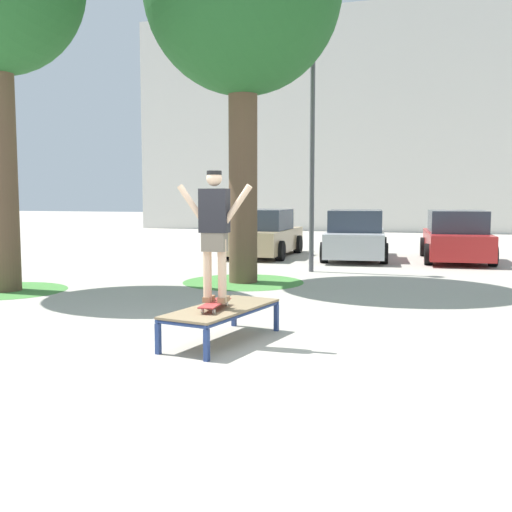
% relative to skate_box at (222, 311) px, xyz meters
% --- Properties ---
extents(ground_plane, '(120.00, 120.00, 0.00)m').
position_rel_skate_box_xyz_m(ground_plane, '(0.02, -0.61, -0.41)').
color(ground_plane, '#B2AA9E').
extents(building_facade, '(32.75, 4.00, 12.07)m').
position_rel_skate_box_xyz_m(building_facade, '(1.58, 27.69, 5.62)').
color(building_facade, silver).
rests_on(building_facade, ground).
extents(skate_box, '(1.10, 2.01, 0.46)m').
position_rel_skate_box_xyz_m(skate_box, '(0.00, 0.00, 0.00)').
color(skate_box, navy).
rests_on(skate_box, ground).
extents(skateboard, '(0.25, 0.81, 0.09)m').
position_rel_skate_box_xyz_m(skateboard, '(-0.03, -0.17, 0.12)').
color(skateboard, '#B23333').
rests_on(skateboard, skate_box).
extents(skater, '(1.00, 0.30, 1.69)m').
position_rel_skate_box_xyz_m(skater, '(-0.03, -0.16, 1.12)').
color(skater, beige).
rests_on(skater, skateboard).
extents(grass_patch_near_left, '(2.46, 2.46, 0.01)m').
position_rel_skate_box_xyz_m(grass_patch_near_left, '(-5.77, 2.77, -0.41)').
color(grass_patch_near_left, '#47893D').
rests_on(grass_patch_near_left, ground).
extents(grass_patch_mid_back, '(2.71, 2.71, 0.01)m').
position_rel_skate_box_xyz_m(grass_patch_mid_back, '(-1.53, 5.41, -0.41)').
color(grass_patch_mid_back, '#47893D').
rests_on(grass_patch_mid_back, ground).
extents(car_tan, '(2.03, 4.25, 1.50)m').
position_rel_skate_box_xyz_m(car_tan, '(-2.83, 11.27, 0.28)').
color(car_tan, tan).
rests_on(car_tan, ground).
extents(car_silver, '(2.27, 4.37, 1.50)m').
position_rel_skate_box_xyz_m(car_silver, '(0.11, 11.28, 0.28)').
color(car_silver, '#B7BABF').
rests_on(car_silver, ground).
extents(car_red, '(2.19, 4.33, 1.50)m').
position_rel_skate_box_xyz_m(car_red, '(3.05, 11.57, 0.28)').
color(car_red, red).
rests_on(car_red, ground).
extents(light_post, '(0.36, 0.36, 5.83)m').
position_rel_skate_box_xyz_m(light_post, '(-0.49, 7.75, 3.41)').
color(light_post, '#4C4C51').
rests_on(light_post, ground).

